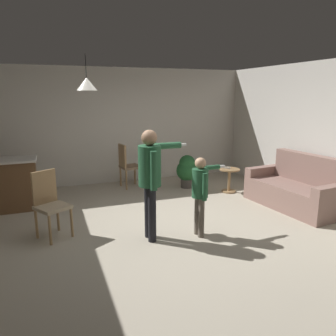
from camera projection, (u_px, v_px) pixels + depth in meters
ground at (164, 230)px, 5.17m from camera, size 7.68×7.68×0.00m
wall_back at (118, 126)px, 7.79m from camera, size 6.40×0.10×2.70m
wall_right at (328, 136)px, 5.96m from camera, size 0.10×6.40×2.70m
couch_floral at (295, 190)px, 6.17m from camera, size 1.04×1.88×1.00m
kitchen_counter at (2, 185)px, 5.98m from camera, size 1.26×0.66×0.95m
side_table_by_couch at (229, 177)px, 7.11m from camera, size 0.44×0.44×0.52m
person_adult at (151, 173)px, 4.64m from camera, size 0.80×0.47×1.62m
person_child at (201, 188)px, 4.82m from camera, size 0.61×0.37×1.20m
dining_chair_by_counter at (50, 202)px, 4.84m from camera, size 0.58×0.58×1.00m
dining_chair_near_wall at (127, 164)px, 7.42m from camera, size 0.48×0.48×1.00m
potted_plant_corner at (187, 170)px, 7.45m from camera, size 0.49×0.49×0.75m
spare_remote_on_table at (227, 168)px, 7.08m from camera, size 0.13×0.11×0.04m
ceiling_light_pendant at (87, 84)px, 5.09m from camera, size 0.32×0.32×0.55m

